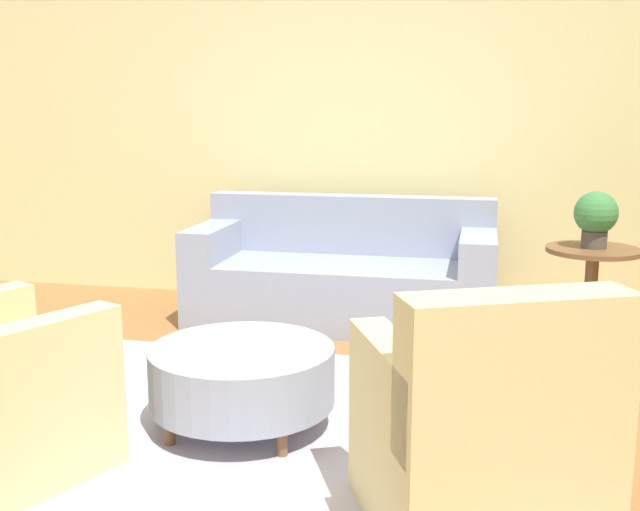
% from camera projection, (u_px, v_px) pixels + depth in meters
% --- Properties ---
extents(ground_plane, '(16.00, 16.00, 0.00)m').
position_uv_depth(ground_plane, '(265.00, 431.00, 3.55)').
color(ground_plane, '#996638').
extents(wall_back, '(9.07, 0.12, 2.80)m').
position_uv_depth(wall_back, '(357.00, 122.00, 5.77)').
color(wall_back, beige).
rests_on(wall_back, ground_plane).
extents(rug, '(2.94, 2.29, 0.01)m').
position_uv_depth(rug, '(265.00, 430.00, 3.55)').
color(rug, '#BCB2C1').
rests_on(rug, ground_plane).
extents(couch, '(2.12, 0.89, 0.87)m').
position_uv_depth(couch, '(343.00, 277.00, 5.35)').
color(couch, '#8E99B2').
rests_on(couch, ground_plane).
extents(armchair_right, '(0.99, 0.99, 0.93)m').
position_uv_depth(armchair_right, '(483.00, 438.00, 2.63)').
color(armchair_right, beige).
rests_on(armchair_right, rug).
extents(ottoman_table, '(0.88, 0.88, 0.39)m').
position_uv_depth(ottoman_table, '(242.00, 375.00, 3.54)').
color(ottoman_table, '#8E99B2').
rests_on(ottoman_table, rug).
extents(side_table, '(0.58, 0.58, 0.65)m').
position_uv_depth(side_table, '(591.00, 279.00, 4.71)').
color(side_table, brown).
rests_on(side_table, ground_plane).
extents(potted_plant_on_side_table, '(0.27, 0.27, 0.35)m').
position_uv_depth(potted_plant_on_side_table, '(596.00, 216.00, 4.63)').
color(potted_plant_on_side_table, '#4C4742').
rests_on(potted_plant_on_side_table, side_table).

